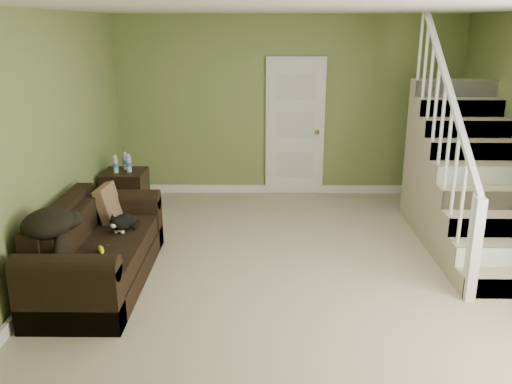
{
  "coord_description": "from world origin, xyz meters",
  "views": [
    {
      "loc": [
        -0.37,
        -5.16,
        2.46
      ],
      "look_at": [
        -0.44,
        0.41,
        0.73
      ],
      "focal_mm": 38.0,
      "sensor_mm": 36.0,
      "label": 1
    }
  ],
  "objects_px": {
    "sofa": "(96,253)",
    "side_table": "(126,194)",
    "cat": "(123,223)",
    "banana": "(101,250)"
  },
  "relations": [
    {
      "from": "side_table",
      "to": "cat",
      "type": "relative_size",
      "value": 1.83
    },
    {
      "from": "sofa",
      "to": "banana",
      "type": "distance_m",
      "value": 0.35
    },
    {
      "from": "sofa",
      "to": "side_table",
      "type": "distance_m",
      "value": 1.86
    },
    {
      "from": "side_table",
      "to": "banana",
      "type": "xyz_separation_m",
      "value": [
        0.3,
        -2.13,
        0.13
      ]
    },
    {
      "from": "cat",
      "to": "side_table",
      "type": "bearing_deg",
      "value": 115.79
    },
    {
      "from": "cat",
      "to": "banana",
      "type": "relative_size",
      "value": 2.53
    },
    {
      "from": "cat",
      "to": "banana",
      "type": "bearing_deg",
      "value": -84.37
    },
    {
      "from": "sofa",
      "to": "side_table",
      "type": "xyz_separation_m",
      "value": [
        -0.15,
        1.86,
        0.02
      ]
    },
    {
      "from": "sofa",
      "to": "side_table",
      "type": "bearing_deg",
      "value": 94.7
    },
    {
      "from": "sofa",
      "to": "cat",
      "type": "xyz_separation_m",
      "value": [
        0.21,
        0.28,
        0.22
      ]
    }
  ]
}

